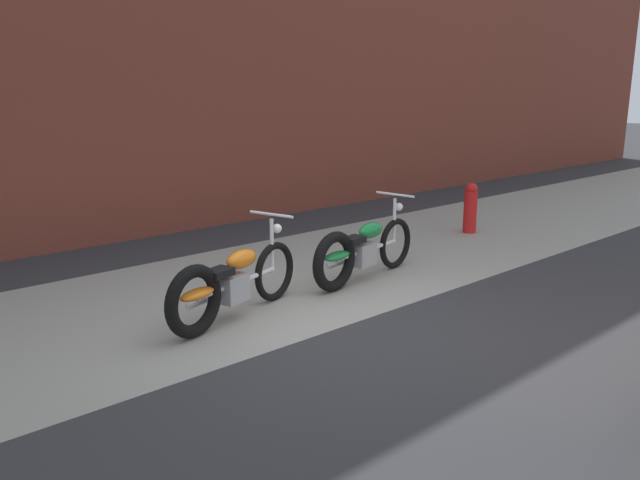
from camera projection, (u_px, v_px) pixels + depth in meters
name	position (u px, v px, depth m)	size (l,w,h in m)	color
ground_plane	(341.00, 327.00, 6.40)	(80.00, 80.00, 0.00)	#2D2D30
sidewalk_slab	(243.00, 287.00, 7.67)	(36.00, 3.50, 0.01)	gray
brick_building_wall	(108.00, 74.00, 9.57)	(36.00, 0.50, 5.15)	brown
motorcycle_orange	(227.00, 285.00, 6.47)	(1.96, 0.79, 1.03)	black
motorcycle_green	(359.00, 251.00, 7.81)	(2.00, 0.59, 1.03)	black
fire_hydrant	(470.00, 208.00, 10.47)	(0.22, 0.22, 0.84)	red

